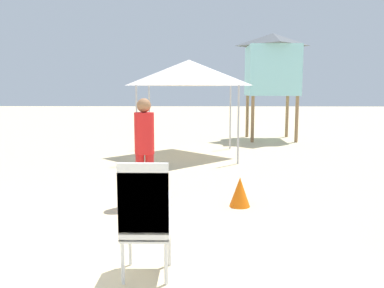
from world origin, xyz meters
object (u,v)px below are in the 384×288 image
lifeguard_near_left (144,144)px  lifeguard_tower (272,64)px  traffic_cone_near (240,192)px  stacked_plastic_chairs (145,211)px  popup_canopy (189,73)px

lifeguard_near_left → lifeguard_tower: (3.57, 8.52, 1.78)m
lifeguard_near_left → traffic_cone_near: bearing=-4.3°
stacked_plastic_chairs → lifeguard_tower: lifeguard_tower is taller
stacked_plastic_chairs → traffic_cone_near: bearing=64.5°
lifeguard_near_left → popup_canopy: (0.60, 4.85, 1.33)m
stacked_plastic_chairs → traffic_cone_near: (1.19, 2.49, -0.46)m
stacked_plastic_chairs → lifeguard_near_left: (-0.36, 2.60, 0.30)m
stacked_plastic_chairs → lifeguard_near_left: 2.65m
stacked_plastic_chairs → popup_canopy: (0.24, 7.45, 1.63)m
lifeguard_near_left → stacked_plastic_chairs: bearing=-82.2°
stacked_plastic_chairs → lifeguard_tower: (3.21, 11.12, 2.08)m
popup_canopy → lifeguard_tower: (2.97, 3.67, 0.45)m
lifeguard_near_left → traffic_cone_near: size_ratio=3.61×
popup_canopy → lifeguard_near_left: bearing=-97.0°
traffic_cone_near → popup_canopy: bearing=100.8°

